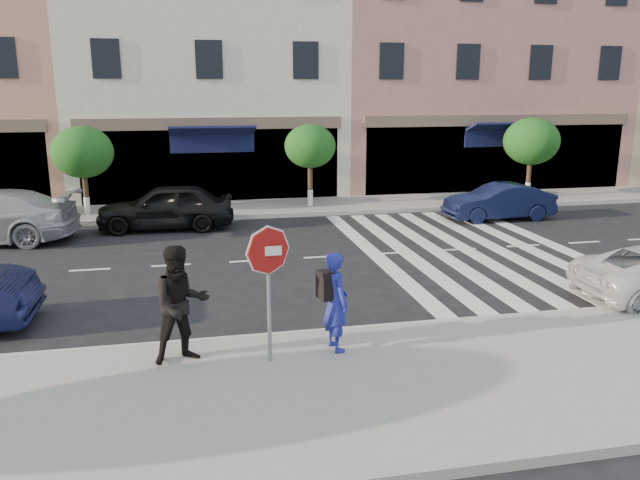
{
  "coord_description": "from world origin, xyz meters",
  "views": [
    {
      "loc": [
        -1.41,
        -11.99,
        4.49
      ],
      "look_at": [
        1.18,
        0.33,
        1.4
      ],
      "focal_mm": 35.0,
      "sensor_mm": 36.0,
      "label": 1
    }
  ],
  "objects_px": {
    "photographer": "(336,301)",
    "stop_sign": "(268,263)",
    "car_far_mid": "(166,207)",
    "car_far_right": "(499,202)",
    "walker": "(181,304)"
  },
  "relations": [
    {
      "from": "stop_sign",
      "to": "car_far_right",
      "type": "bearing_deg",
      "value": 45.12
    },
    {
      "from": "photographer",
      "to": "car_far_right",
      "type": "bearing_deg",
      "value": -53.15
    },
    {
      "from": "walker",
      "to": "car_far_right",
      "type": "distance_m",
      "value": 14.6
    },
    {
      "from": "photographer",
      "to": "walker",
      "type": "distance_m",
      "value": 2.54
    },
    {
      "from": "walker",
      "to": "photographer",
      "type": "bearing_deg",
      "value": -16.93
    },
    {
      "from": "stop_sign",
      "to": "car_far_mid",
      "type": "distance_m",
      "value": 11.27
    },
    {
      "from": "stop_sign",
      "to": "car_far_mid",
      "type": "height_order",
      "value": "stop_sign"
    },
    {
      "from": "walker",
      "to": "car_far_right",
      "type": "xyz_separation_m",
      "value": [
        10.71,
        9.91,
        -0.49
      ]
    },
    {
      "from": "stop_sign",
      "to": "car_far_mid",
      "type": "relative_size",
      "value": 0.52
    },
    {
      "from": "photographer",
      "to": "car_far_right",
      "type": "relative_size",
      "value": 0.45
    },
    {
      "from": "car_far_mid",
      "to": "car_far_right",
      "type": "xyz_separation_m",
      "value": [
        11.28,
        -0.83,
        -0.11
      ]
    },
    {
      "from": "photographer",
      "to": "stop_sign",
      "type": "bearing_deg",
      "value": 88.68
    },
    {
      "from": "walker",
      "to": "car_far_right",
      "type": "relative_size",
      "value": 0.51
    },
    {
      "from": "car_far_mid",
      "to": "photographer",
      "type": "bearing_deg",
      "value": 18.9
    },
    {
      "from": "car_far_mid",
      "to": "car_far_right",
      "type": "relative_size",
      "value": 1.14
    }
  ]
}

